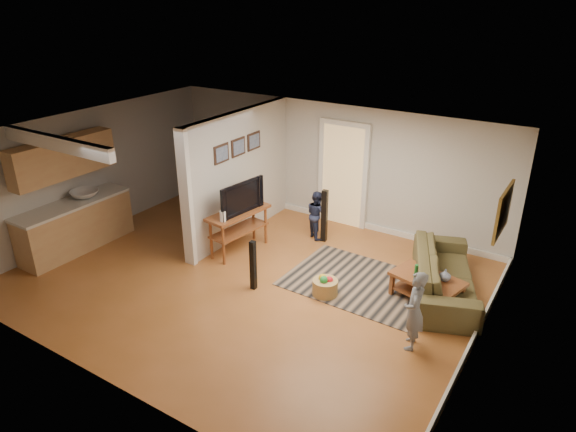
% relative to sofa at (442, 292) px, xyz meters
% --- Properties ---
extents(ground, '(7.50, 7.50, 0.00)m').
position_rel_sofa_xyz_m(ground, '(-2.96, -1.36, 0.00)').
color(ground, brown).
rests_on(ground, ground).
extents(room_shell, '(7.54, 6.02, 2.52)m').
position_rel_sofa_xyz_m(room_shell, '(-4.02, -0.93, 1.46)').
color(room_shell, '#BBB9B3').
rests_on(room_shell, ground).
extents(area_rug, '(2.45, 1.82, 0.01)m').
position_rel_sofa_xyz_m(area_rug, '(-1.27, -0.46, 0.01)').
color(area_rug, black).
rests_on(area_rug, ground).
extents(sofa, '(1.69, 2.51, 0.68)m').
position_rel_sofa_xyz_m(sofa, '(0.00, 0.00, 0.00)').
color(sofa, '#443A22').
rests_on(sofa, ground).
extents(coffee_table, '(1.21, 0.89, 0.64)m').
position_rel_sofa_xyz_m(coffee_table, '(-0.14, -0.39, 0.33)').
color(coffee_table, brown).
rests_on(coffee_table, ground).
extents(tv_console, '(0.66, 1.35, 1.11)m').
position_rel_sofa_xyz_m(tv_console, '(-3.69, -0.61, 0.74)').
color(tv_console, brown).
rests_on(tv_console, ground).
extents(speaker_left, '(0.09, 0.09, 0.87)m').
position_rel_sofa_xyz_m(speaker_left, '(-2.69, -1.56, 0.44)').
color(speaker_left, black).
rests_on(speaker_left, ground).
extents(speaker_right, '(0.12, 0.12, 1.07)m').
position_rel_sofa_xyz_m(speaker_right, '(-2.56, 0.62, 0.53)').
color(speaker_right, black).
rests_on(speaker_right, ground).
extents(toy_basket, '(0.41, 0.41, 0.37)m').
position_rel_sofa_xyz_m(toy_basket, '(-1.60, -1.10, 0.15)').
color(toy_basket, '#A67F48').
rests_on(toy_basket, ground).
extents(child, '(0.39, 0.49, 1.17)m').
position_rel_sofa_xyz_m(child, '(0.04, -1.62, 0.00)').
color(child, slate).
rests_on(child, ground).
extents(toddler, '(0.60, 0.57, 0.97)m').
position_rel_sofa_xyz_m(toddler, '(-2.77, 0.70, 0.00)').
color(toddler, '#212846').
rests_on(toddler, ground).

